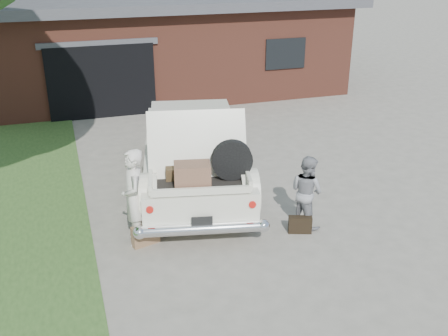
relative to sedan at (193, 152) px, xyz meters
name	(u,v)px	position (x,y,z in m)	size (l,w,h in m)	color
ground	(234,235)	(0.15, -2.28, -0.81)	(90.00, 90.00, 0.00)	gray
house	(159,40)	(1.13, 9.19, 0.86)	(12.80, 7.80, 3.30)	brown
sedan	(193,152)	(0.00, 0.00, 0.00)	(3.17, 5.79, 2.18)	silver
woman_left	(134,198)	(-1.59, -1.96, 0.08)	(0.64, 0.42, 1.77)	silver
woman_right	(307,191)	(1.56, -2.32, -0.10)	(0.68, 0.53, 1.40)	gray
suitcase_left	(145,235)	(-1.45, -2.10, -0.62)	(0.50, 0.16, 0.38)	#896546
suitcase_right	(300,225)	(1.35, -2.57, -0.64)	(0.43, 0.14, 0.33)	black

